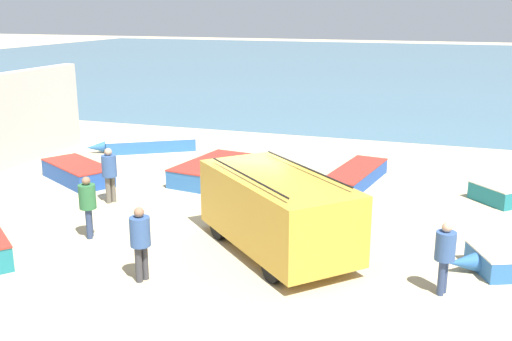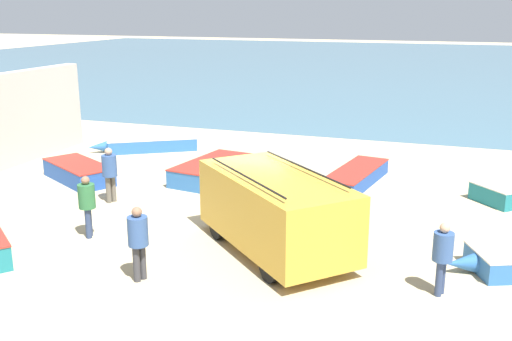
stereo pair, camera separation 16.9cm
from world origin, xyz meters
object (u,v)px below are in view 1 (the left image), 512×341
(fisherman_1, at_px, (88,201))
(fisherman_2, at_px, (140,237))
(fisherman_0, at_px, (109,170))
(fishing_rowboat_4, at_px, (76,172))
(fisherman_3, at_px, (445,252))
(parked_van, at_px, (276,210))
(fishing_rowboat_1, at_px, (357,175))
(fishing_rowboat_3, at_px, (215,169))
(fishing_rowboat_5, at_px, (147,144))

(fisherman_1, relative_size, fisherman_2, 0.97)
(fisherman_0, distance_m, fisherman_2, 6.10)
(fishing_rowboat_4, bearing_deg, fisherman_3, -171.41)
(parked_van, relative_size, fishing_rowboat_1, 1.03)
(fisherman_3, bearing_deg, fishing_rowboat_3, 159.26)
(fisherman_0, relative_size, fisherman_1, 1.04)
(fishing_rowboat_3, relative_size, fisherman_3, 2.66)
(fishing_rowboat_3, bearing_deg, fisherman_3, -120.86)
(fishing_rowboat_3, xyz_separation_m, fisherman_2, (1.70, -8.48, 0.74))
(fishing_rowboat_4, distance_m, fishing_rowboat_5, 5.01)
(fisherman_1, distance_m, fisherman_3, 9.31)
(fisherman_2, bearing_deg, fisherman_0, -31.44)
(fishing_rowboat_1, bearing_deg, fisherman_3, -149.09)
(fishing_rowboat_4, relative_size, fisherman_2, 2.16)
(fishing_rowboat_3, xyz_separation_m, fishing_rowboat_5, (-4.55, 3.13, -0.05))
(fishing_rowboat_3, distance_m, fishing_rowboat_4, 5.07)
(fishing_rowboat_4, bearing_deg, fishing_rowboat_3, -128.46)
(fisherman_2, relative_size, fisherman_3, 1.07)
(fishing_rowboat_5, relative_size, fisherman_3, 2.65)
(fishing_rowboat_5, relative_size, fisherman_2, 2.48)
(fishing_rowboat_1, bearing_deg, fisherman_2, 169.89)
(fishing_rowboat_4, bearing_deg, fisherman_0, 174.82)
(parked_van, height_order, fishing_rowboat_1, parked_van)
(fishing_rowboat_5, relative_size, fisherman_0, 2.45)
(fishing_rowboat_4, bearing_deg, parked_van, -174.14)
(fishing_rowboat_4, distance_m, fisherman_1, 6.02)
(fishing_rowboat_5, bearing_deg, fisherman_2, 85.80)
(fishing_rowboat_3, relative_size, fishing_rowboat_4, 1.15)
(fishing_rowboat_4, height_order, fisherman_0, fisherman_0)
(fishing_rowboat_3, bearing_deg, fisherman_0, 159.38)
(fishing_rowboat_1, bearing_deg, fishing_rowboat_3, 112.19)
(parked_van, bearing_deg, fisherman_1, 51.89)
(fishing_rowboat_1, bearing_deg, fishing_rowboat_5, 87.62)
(fishing_rowboat_5, xyz_separation_m, fisherman_3, (12.86, -10.06, 0.72))
(fishing_rowboat_3, xyz_separation_m, fishing_rowboat_4, (-4.71, -1.88, -0.01))
(fishing_rowboat_1, distance_m, fishing_rowboat_5, 9.81)
(fishing_rowboat_5, bearing_deg, fishing_rowboat_3, 112.99)
(fishing_rowboat_5, bearing_deg, fisherman_0, 77.18)
(fisherman_2, bearing_deg, fishing_rowboat_1, -89.20)
(fisherman_0, height_order, fisherman_3, fisherman_0)
(fisherman_1, xyz_separation_m, fisherman_3, (9.31, -0.38, -0.04))
(fishing_rowboat_3, bearing_deg, parked_van, -135.59)
(parked_van, height_order, fisherman_3, parked_van)
(fisherman_1, distance_m, fisherman_2, 3.31)
(parked_van, height_order, fishing_rowboat_3, parked_van)
(fishing_rowboat_3, bearing_deg, fisherman_2, -159.68)
(parked_van, bearing_deg, fishing_rowboat_4, 19.61)
(fishing_rowboat_4, relative_size, fishing_rowboat_5, 0.87)
(parked_van, bearing_deg, fisherman_0, 24.92)
(fisherman_2, bearing_deg, parked_van, -112.29)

